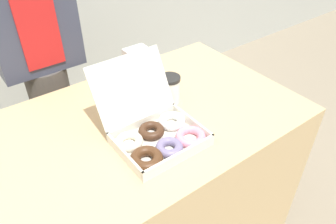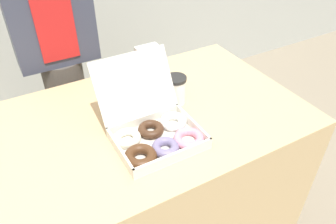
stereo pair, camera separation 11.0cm
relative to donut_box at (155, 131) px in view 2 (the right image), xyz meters
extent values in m
cube|color=tan|center=(0.04, 0.13, -0.42)|extent=(1.17, 0.75, 0.78)
cube|color=white|center=(0.00, -0.02, -0.03)|extent=(0.28, 0.22, 0.01)
cube|color=white|center=(-0.14, -0.02, -0.01)|extent=(0.01, 0.22, 0.04)
cube|color=white|center=(0.14, -0.02, -0.01)|extent=(0.01, 0.22, 0.04)
cube|color=white|center=(0.00, -0.13, -0.01)|extent=(0.28, 0.01, 0.04)
cube|color=white|center=(0.00, 0.09, -0.01)|extent=(0.28, 0.01, 0.04)
cube|color=white|center=(0.00, 0.14, 0.11)|extent=(0.28, 0.11, 0.20)
torus|color=#4C2D19|center=(-0.09, -0.07, -0.01)|extent=(0.12, 0.12, 0.03)
torus|color=silver|center=(-0.09, 0.03, -0.02)|extent=(0.12, 0.12, 0.03)
torus|color=slate|center=(0.00, -0.07, -0.01)|extent=(0.10, 0.10, 0.03)
torus|color=#422819|center=(0.00, 0.03, -0.01)|extent=(0.12, 0.12, 0.03)
torus|color=pink|center=(0.09, -0.07, -0.02)|extent=(0.14, 0.14, 0.03)
torus|color=white|center=(0.09, 0.03, -0.01)|extent=(0.14, 0.14, 0.03)
cylinder|color=white|center=(0.18, 0.16, 0.01)|extent=(0.08, 0.08, 0.10)
cylinder|color=black|center=(0.18, 0.16, 0.07)|extent=(0.08, 0.08, 0.01)
cube|color=silver|center=(0.19, 0.43, 0.03)|extent=(0.10, 0.05, 0.12)
cylinder|color=#4C4742|center=(-0.14, 0.68, -0.41)|extent=(0.19, 0.19, 0.81)
cube|color=#383D51|center=(-0.14, 0.68, 0.26)|extent=(0.35, 0.16, 0.53)
cube|color=red|center=(-0.14, 0.59, 0.21)|extent=(0.16, 0.01, 0.34)
camera|label=1|loc=(-0.47, -0.69, 0.72)|focal=35.00mm
camera|label=2|loc=(-0.37, -0.75, 0.72)|focal=35.00mm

